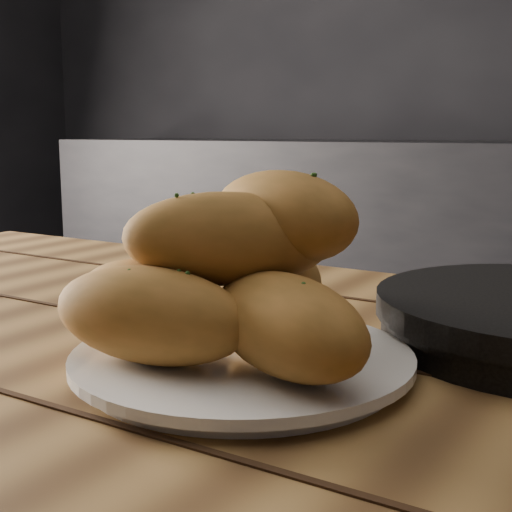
{
  "coord_description": "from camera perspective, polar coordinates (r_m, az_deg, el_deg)",
  "views": [
    {
      "loc": [
        0.88,
        -0.7,
        0.94
      ],
      "look_at": [
        0.59,
        -0.23,
        0.84
      ],
      "focal_mm": 50.0,
      "sensor_mm": 36.0,
      "label": 1
    }
  ],
  "objects": [
    {
      "name": "back_wall",
      "position": [
        2.87,
        14.59,
        17.99
      ],
      "size": [
        4.0,
        0.04,
        2.7
      ],
      "primitive_type": "cube",
      "color": "black",
      "rests_on": "ground"
    },
    {
      "name": "bread_rolls",
      "position": [
        0.54,
        -2.34,
        -2.11
      ],
      "size": [
        0.29,
        0.24,
        0.14
      ],
      "color": "#A96C2E",
      "rests_on": "plate"
    },
    {
      "name": "plate",
      "position": [
        0.56,
        -1.1,
        -8.46
      ],
      "size": [
        0.26,
        0.26,
        0.02
      ],
      "color": "white",
      "rests_on": "table"
    },
    {
      "name": "table",
      "position": [
        0.6,
        -4.99,
        -18.05
      ],
      "size": [
        1.56,
        0.92,
        0.75
      ],
      "color": "olive",
      "rests_on": "ground"
    },
    {
      "name": "counter",
      "position": [
        2.6,
        11.71,
        -0.99
      ],
      "size": [
        2.8,
        0.6,
        0.9
      ],
      "primitive_type": "cube",
      "color": "black",
      "rests_on": "ground"
    }
  ]
}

